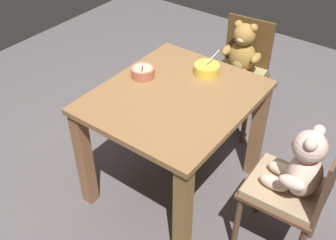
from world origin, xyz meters
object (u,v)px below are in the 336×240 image
Objects in this scene: porridge_bowl_yellow_near_right at (207,69)px; porridge_bowl_terracotta_far_center at (143,72)px; teddy_chair_near_right at (240,62)px; teddy_chair_near_front at (298,177)px; dining_table at (175,116)px.

porridge_bowl_terracotta_far_center is at bearing 131.39° from porridge_bowl_yellow_near_right.
porridge_bowl_terracotta_far_center is at bearing -22.72° from teddy_chair_near_right.
teddy_chair_near_front is 1.01× the size of teddy_chair_near_right.
dining_table is 0.36m from porridge_bowl_yellow_near_right.
porridge_bowl_terracotta_far_center reaches higher than teddy_chair_near_right.
porridge_bowl_terracotta_far_center is 0.89× the size of porridge_bowl_yellow_near_right.
porridge_bowl_yellow_near_right is (0.33, 0.77, 0.21)m from teddy_chair_near_front.
teddy_chair_near_front is 1.19m from teddy_chair_near_right.
teddy_chair_near_right is (0.86, 0.01, -0.03)m from dining_table.
dining_table is 0.79m from teddy_chair_near_front.
teddy_chair_near_front is at bearing -91.48° from dining_table.
teddy_chair_near_right is at bearing -49.66° from teddy_chair_near_front.
porridge_bowl_terracotta_far_center is (-0.81, 0.26, 0.22)m from teddy_chair_near_right.
teddy_chair_near_right is at bearing -17.83° from porridge_bowl_terracotta_far_center.
porridge_bowl_terracotta_far_center reaches higher than teddy_chair_near_front.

